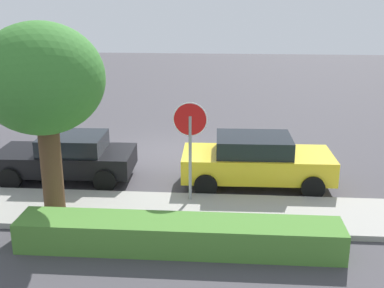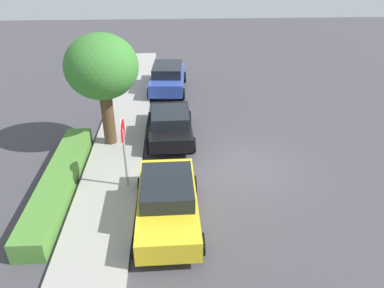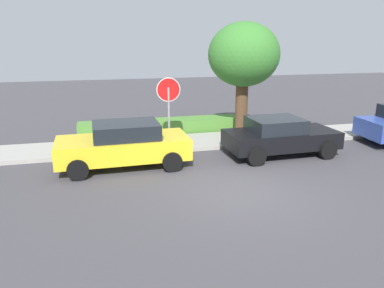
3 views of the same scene
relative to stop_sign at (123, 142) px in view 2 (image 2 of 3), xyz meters
name	(u,v)px [view 2 (image 2 of 3)]	position (x,y,z in m)	size (l,w,h in m)	color
ground_plane	(241,167)	(1.17, -4.27, -1.91)	(60.00, 60.00, 0.00)	#423F44
sidewalk_curb	(113,169)	(1.17, 0.68, -1.84)	(32.00, 2.13, 0.14)	#9E9B93
stop_sign	(123,142)	(0.00, 0.00, 0.00)	(0.88, 0.08, 2.73)	gray
parked_car_yellow	(167,201)	(-1.77, -1.44, -1.15)	(4.27, 2.08, 1.47)	yellow
parked_car_black	(170,124)	(3.75, -1.51, -1.20)	(4.02, 2.08, 1.37)	black
parked_car_blue	(168,77)	(9.67, -1.35, -1.12)	(4.24, 2.23, 1.53)	#2D479E
street_tree_near_corner	(102,68)	(3.29, 1.07, 1.49)	(2.88, 2.88, 4.74)	#513823
front_yard_hedge	(59,181)	(0.06, 2.39, -1.57)	(6.97, 0.99, 0.68)	#4C8433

